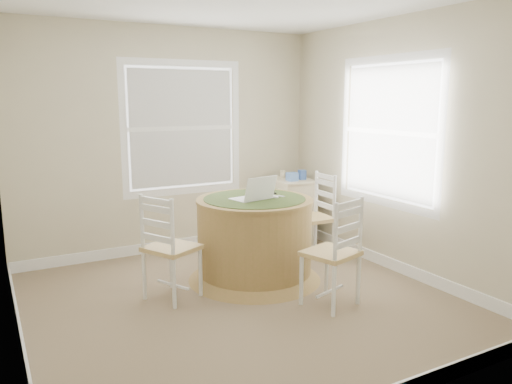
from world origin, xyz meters
TOP-DOWN VIEW (x-y plane):
  - room at (0.17, 0.16)m, footprint 3.64×3.64m
  - round_table at (0.38, 0.45)m, footprint 1.33×1.33m
  - chair_left at (-0.50, 0.38)m, footprint 0.55×0.56m
  - chair_near at (0.65, -0.43)m, footprint 0.52×0.50m
  - chair_right at (1.25, 0.71)m, footprint 0.42×0.44m
  - laptop at (0.34, 0.41)m, footprint 0.41×0.38m
  - mouse at (0.57, 0.38)m, footprint 0.09×0.12m
  - phone at (0.66, 0.41)m, footprint 0.07×0.10m
  - keys at (0.65, 0.55)m, footprint 0.07×0.06m
  - corner_chest at (1.44, 1.39)m, footprint 0.51×0.65m
  - tissue_box at (1.36, 1.28)m, footprint 0.13×0.13m
  - box_yellow at (1.48, 1.44)m, footprint 0.16×0.12m
  - box_blue at (1.53, 1.30)m, footprint 0.09×0.09m
  - cup_cream at (1.39, 1.56)m, footprint 0.07×0.07m

SIDE VIEW (x-z plane):
  - corner_chest at x=1.44m, z-range 0.00..0.80m
  - round_table at x=0.38m, z-range 0.03..0.86m
  - chair_left at x=-0.50m, z-range 0.00..0.95m
  - chair_near at x=0.65m, z-range 0.00..0.95m
  - chair_right at x=1.25m, z-range 0.00..0.95m
  - phone at x=0.66m, z-range 0.82..0.83m
  - keys at x=0.65m, z-range 0.82..0.84m
  - box_yellow at x=1.48m, z-range 0.80..0.86m
  - mouse at x=0.57m, z-range 0.82..0.85m
  - cup_cream at x=1.39m, z-range 0.80..0.89m
  - tissue_box at x=1.36m, z-range 0.80..0.90m
  - laptop at x=0.34m, z-range 0.73..0.98m
  - box_blue at x=1.53m, z-range 0.80..0.92m
  - room at x=0.17m, z-range -0.02..2.62m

